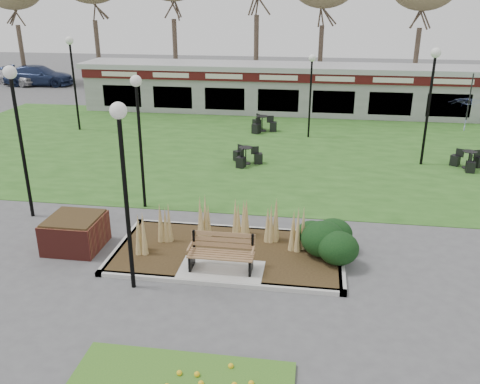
# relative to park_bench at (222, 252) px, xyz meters

# --- Properties ---
(ground) EXTENTS (100.00, 100.00, 0.00)m
(ground) POSITION_rel_park_bench_xyz_m (0.00, -0.25, -0.59)
(ground) COLOR #515154
(ground) RESTS_ON ground
(lawn) EXTENTS (34.00, 16.00, 0.02)m
(lawn) POSITION_rel_park_bench_xyz_m (0.00, 11.75, -0.58)
(lawn) COLOR #2A591C
(lawn) RESTS_ON ground
(planting_bed) EXTENTS (6.75, 3.40, 1.27)m
(planting_bed) POSITION_rel_park_bench_xyz_m (1.27, 1.10, -0.22)
(planting_bed) COLOR #312313
(planting_bed) RESTS_ON ground
(park_bench) EXTENTS (1.70, 0.66, 0.93)m
(park_bench) POSITION_rel_park_bench_xyz_m (0.00, 0.00, 0.00)
(park_bench) COLOR olive
(park_bench) RESTS_ON ground
(brick_planter) EXTENTS (1.50, 1.50, 0.95)m
(brick_planter) POSITION_rel_park_bench_xyz_m (-4.40, 0.75, -0.11)
(brick_planter) COLOR maroon
(brick_planter) RESTS_ON ground
(food_pavilion) EXTENTS (24.60, 3.40, 2.90)m
(food_pavilion) POSITION_rel_park_bench_xyz_m (0.00, 19.71, 0.89)
(food_pavilion) COLOR gray
(food_pavilion) RESTS_ON ground
(lamp_post_near_left) EXTENTS (0.40, 0.40, 4.86)m
(lamp_post_near_left) POSITION_rel_park_bench_xyz_m (-6.83, 2.64, 2.95)
(lamp_post_near_left) COLOR black
(lamp_post_near_left) RESTS_ON ground
(lamp_post_near_right) EXTENTS (0.39, 0.39, 4.64)m
(lamp_post_near_right) POSITION_rel_park_bench_xyz_m (-2.05, -1.05, 2.79)
(lamp_post_near_right) COLOR black
(lamp_post_near_right) RESTS_ON ground
(lamp_post_mid_left) EXTENTS (0.37, 0.37, 4.47)m
(lamp_post_mid_left) POSITION_rel_park_bench_xyz_m (-3.41, 3.91, 2.67)
(lamp_post_mid_left) COLOR black
(lamp_post_mid_left) RESTS_ON ground
(lamp_post_mid_right) EXTENTS (0.40, 0.40, 4.86)m
(lamp_post_mid_right) POSITION_rel_park_bench_xyz_m (6.81, 10.17, 2.95)
(lamp_post_mid_right) COLOR black
(lamp_post_mid_right) RESTS_ON ground
(lamp_post_far_right) EXTENTS (0.34, 0.34, 4.12)m
(lamp_post_far_right) POSITION_rel_park_bench_xyz_m (1.91, 13.92, 2.42)
(lamp_post_far_right) COLOR black
(lamp_post_far_right) RESTS_ON ground
(lamp_post_far_left) EXTENTS (0.40, 0.40, 4.84)m
(lamp_post_far_left) POSITION_rel_park_bench_xyz_m (-10.33, 13.66, 2.94)
(lamp_post_far_left) COLOR black
(lamp_post_far_left) RESTS_ON ground
(bistro_set_a) EXTENTS (1.35, 1.34, 0.74)m
(bistro_set_a) POSITION_rel_park_bench_xyz_m (-0.64, 9.10, -0.32)
(bistro_set_a) COLOR black
(bistro_set_a) RESTS_ON ground
(bistro_set_b) EXTENTS (1.38, 1.52, 0.81)m
(bistro_set_b) POSITION_rel_park_bench_xyz_m (-0.56, 14.81, -0.30)
(bistro_set_b) COLOR black
(bistro_set_b) RESTS_ON ground
(bistro_set_d) EXTENTS (1.39, 1.27, 0.74)m
(bistro_set_d) POSITION_rel_park_bench_xyz_m (8.63, 9.89, -0.32)
(bistro_set_d) COLOR black
(bistro_set_d) RESTS_ON ground
(patio_umbrella) EXTENTS (1.97, 2.00, 2.26)m
(patio_umbrella) POSITION_rel_park_bench_xyz_m (9.42, 13.94, 0.85)
(patio_umbrella) COLOR black
(patio_umbrella) RESTS_ON ground
(car_silver) EXTENTS (4.40, 3.11, 1.39)m
(car_silver) POSITION_rel_park_bench_xyz_m (-21.58, 26.75, 0.11)
(car_silver) COLOR silver
(car_silver) RESTS_ON ground
(car_black) EXTENTS (4.11, 2.59, 1.28)m
(car_black) POSITION_rel_park_bench_xyz_m (-13.66, 26.75, 0.05)
(car_black) COLOR black
(car_black) RESTS_ON ground
(car_blue) EXTENTS (5.58, 2.65, 1.57)m
(car_blue) POSITION_rel_park_bench_xyz_m (-19.79, 26.75, 0.20)
(car_blue) COLOR navy
(car_blue) RESTS_ON ground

